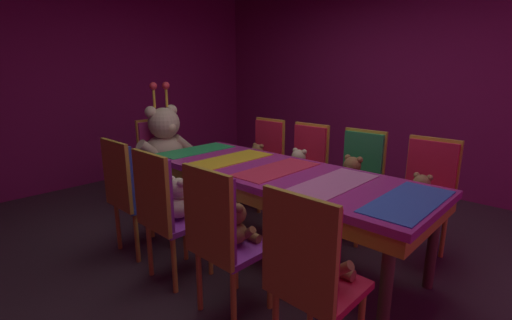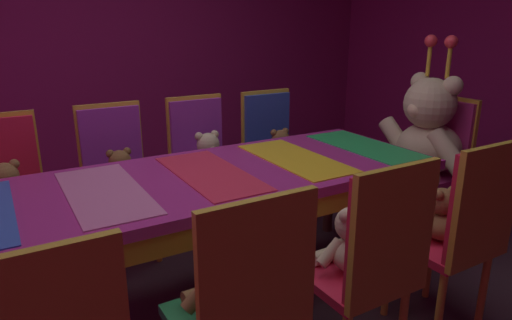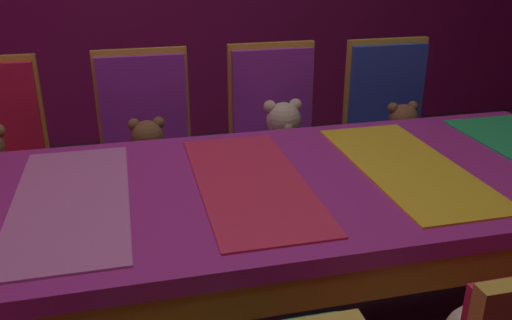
{
  "view_description": "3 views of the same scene",
  "coord_description": "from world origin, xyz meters",
  "px_view_note": "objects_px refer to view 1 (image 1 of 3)",
  "views": [
    {
      "loc": [
        -2.12,
        -1.77,
        1.51
      ],
      "look_at": [
        0.15,
        0.37,
        0.73
      ],
      "focal_mm": 25.02,
      "sensor_mm": 36.0,
      "label": 1
    },
    {
      "loc": [
        1.99,
        -0.9,
        1.47
      ],
      "look_at": [
        0.03,
        0.25,
        0.78
      ],
      "focal_mm": 31.79,
      "sensor_mm": 36.0,
      "label": 2
    },
    {
      "loc": [
        1.46,
        -0.34,
        1.44
      ],
      "look_at": [
        -0.13,
        0.05,
        0.76
      ],
      "focal_mm": 38.06,
      "sensor_mm": 36.0,
      "label": 3
    }
  ],
  "objects_px": {
    "teddy_right_0": "(420,193)",
    "chair_right_2": "(306,162)",
    "teddy_right_1": "(351,176)",
    "teddy_left_3": "(143,185)",
    "chair_left_2": "(163,205)",
    "teddy_right_2": "(298,165)",
    "chair_left_3": "(127,187)",
    "teddy_right_3": "(257,157)",
    "teddy_left_0": "(324,259)",
    "teddy_left_2": "(180,200)",
    "throne_chair": "(158,153)",
    "banquet_table": "(277,180)",
    "chair_left_0": "(307,268)",
    "chair_left_1": "(218,230)",
    "teddy_left_1": "(236,226)",
    "chair_right_3": "(266,153)",
    "king_teddy_bear": "(166,141)",
    "chair_right_1": "(359,172)",
    "chair_right_0": "(427,186)"
  },
  "relations": [
    {
      "from": "banquet_table",
      "to": "chair_right_1",
      "type": "distance_m",
      "value": 0.91
    },
    {
      "from": "teddy_left_0",
      "to": "teddy_left_2",
      "type": "height_order",
      "value": "teddy_left_2"
    },
    {
      "from": "chair_left_1",
      "to": "teddy_left_3",
      "type": "distance_m",
      "value": 1.17
    },
    {
      "from": "teddy_left_1",
      "to": "chair_right_0",
      "type": "height_order",
      "value": "chair_right_0"
    },
    {
      "from": "teddy_left_1",
      "to": "teddy_left_3",
      "type": "distance_m",
      "value": 1.16
    },
    {
      "from": "chair_right_2",
      "to": "king_teddy_bear",
      "type": "xyz_separation_m",
      "value": [
        -0.85,
        1.29,
        0.16
      ]
    },
    {
      "from": "chair_right_1",
      "to": "chair_right_2",
      "type": "xyz_separation_m",
      "value": [
        -0.01,
        0.59,
        0.0
      ]
    },
    {
      "from": "teddy_left_2",
      "to": "chair_right_1",
      "type": "height_order",
      "value": "chair_right_1"
    },
    {
      "from": "chair_left_1",
      "to": "chair_left_3",
      "type": "distance_m",
      "value": 1.16
    },
    {
      "from": "teddy_left_1",
      "to": "chair_left_3",
      "type": "bearing_deg",
      "value": 95.76
    },
    {
      "from": "banquet_table",
      "to": "throne_chair",
      "type": "distance_m",
      "value": 1.77
    },
    {
      "from": "teddy_right_1",
      "to": "teddy_right_3",
      "type": "distance_m",
      "value": 1.16
    },
    {
      "from": "teddy_left_0",
      "to": "chair_right_1",
      "type": "xyz_separation_m",
      "value": [
        1.56,
        0.63,
        0.01
      ]
    },
    {
      "from": "chair_left_3",
      "to": "king_teddy_bear",
      "type": "distance_m",
      "value": 1.11
    },
    {
      "from": "throne_chair",
      "to": "teddy_left_0",
      "type": "bearing_deg",
      "value": -14.6
    },
    {
      "from": "teddy_right_3",
      "to": "teddy_left_3",
      "type": "bearing_deg",
      "value": -0.2
    },
    {
      "from": "teddy_left_0",
      "to": "teddy_right_2",
      "type": "relative_size",
      "value": 1.02
    },
    {
      "from": "chair_left_0",
      "to": "teddy_right_2",
      "type": "height_order",
      "value": "chair_left_0"
    },
    {
      "from": "teddy_left_0",
      "to": "chair_right_2",
      "type": "height_order",
      "value": "chair_right_2"
    },
    {
      "from": "chair_left_0",
      "to": "chair_right_3",
      "type": "xyz_separation_m",
      "value": [
        1.69,
        1.78,
        0.0
      ]
    },
    {
      "from": "chair_left_0",
      "to": "teddy_right_0",
      "type": "bearing_deg",
      "value": 0.82
    },
    {
      "from": "teddy_left_1",
      "to": "chair_right_3",
      "type": "height_order",
      "value": "chair_right_3"
    },
    {
      "from": "chair_left_0",
      "to": "teddy_left_0",
      "type": "relative_size",
      "value": 3.11
    },
    {
      "from": "teddy_left_0",
      "to": "chair_right_2",
      "type": "bearing_deg",
      "value": 38.1
    },
    {
      "from": "banquet_table",
      "to": "teddy_left_0",
      "type": "xyz_separation_m",
      "value": [
        -0.7,
        -0.9,
        -0.07
      ]
    },
    {
      "from": "chair_right_1",
      "to": "teddy_right_3",
      "type": "distance_m",
      "value": 1.17
    },
    {
      "from": "king_teddy_bear",
      "to": "throne_chair",
      "type": "bearing_deg",
      "value": 180.0
    },
    {
      "from": "chair_left_3",
      "to": "chair_right_3",
      "type": "height_order",
      "value": "same"
    },
    {
      "from": "chair_left_2",
      "to": "chair_left_3",
      "type": "height_order",
      "value": "same"
    },
    {
      "from": "teddy_left_0",
      "to": "chair_left_1",
      "type": "distance_m",
      "value": 0.65
    },
    {
      "from": "banquet_table",
      "to": "teddy_right_1",
      "type": "xyz_separation_m",
      "value": [
        0.72,
        -0.28,
        -0.06
      ]
    },
    {
      "from": "teddy_right_0",
      "to": "chair_right_2",
      "type": "height_order",
      "value": "chair_right_2"
    },
    {
      "from": "banquet_table",
      "to": "chair_right_2",
      "type": "xyz_separation_m",
      "value": [
        0.85,
        0.31,
        -0.06
      ]
    },
    {
      "from": "chair_left_2",
      "to": "teddy_right_1",
      "type": "relative_size",
      "value": 2.95
    },
    {
      "from": "teddy_left_0",
      "to": "teddy_right_1",
      "type": "height_order",
      "value": "teddy_right_1"
    },
    {
      "from": "chair_left_2",
      "to": "throne_chair",
      "type": "relative_size",
      "value": 1.0
    },
    {
      "from": "chair_left_3",
      "to": "teddy_right_3",
      "type": "xyz_separation_m",
      "value": [
        1.54,
        -0.0,
        -0.02
      ]
    },
    {
      "from": "chair_left_0",
      "to": "teddy_left_3",
      "type": "xyz_separation_m",
      "value": [
        0.15,
        1.79,
        -0.02
      ]
    },
    {
      "from": "teddy_right_1",
      "to": "teddy_left_3",
      "type": "bearing_deg",
      "value": -39.5
    },
    {
      "from": "chair_left_1",
      "to": "teddy_right_1",
      "type": "xyz_separation_m",
      "value": [
        1.58,
        0.0,
        -0.0
      ]
    },
    {
      "from": "teddy_right_1",
      "to": "throne_chair",
      "type": "xyz_separation_m",
      "value": [
        -0.72,
        2.05,
        0.0
      ]
    },
    {
      "from": "teddy_right_1",
      "to": "teddy_right_3",
      "type": "xyz_separation_m",
      "value": [
        -0.01,
        1.16,
        -0.02
      ]
    },
    {
      "from": "teddy_left_1",
      "to": "banquet_table",
      "type": "bearing_deg",
      "value": 21.11
    },
    {
      "from": "teddy_left_2",
      "to": "king_teddy_bear",
      "type": "bearing_deg",
      "value": 60.85
    },
    {
      "from": "chair_left_3",
      "to": "king_teddy_bear",
      "type": "relative_size",
      "value": 1.05
    },
    {
      "from": "teddy_right_3",
      "to": "teddy_left_1",
      "type": "bearing_deg",
      "value": 39.18
    },
    {
      "from": "teddy_left_0",
      "to": "teddy_left_1",
      "type": "xyz_separation_m",
      "value": [
        -0.02,
        0.62,
        -0.01
      ]
    },
    {
      "from": "chair_left_1",
      "to": "chair_right_3",
      "type": "height_order",
      "value": "same"
    },
    {
      "from": "chair_left_0",
      "to": "chair_right_2",
      "type": "height_order",
      "value": "same"
    },
    {
      "from": "chair_left_2",
      "to": "teddy_right_2",
      "type": "xyz_separation_m",
      "value": [
        1.57,
        -0.0,
        -0.01
      ]
    }
  ]
}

